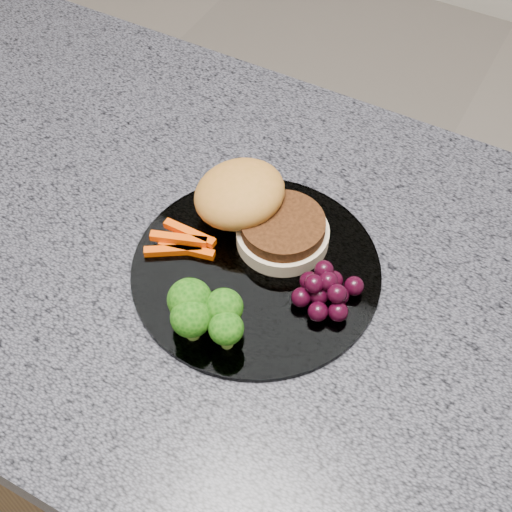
% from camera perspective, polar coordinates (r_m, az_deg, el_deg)
% --- Properties ---
extents(island_cabinet, '(1.20, 0.60, 0.86)m').
position_cam_1_polar(island_cabinet, '(1.16, -1.62, -14.30)').
color(island_cabinet, brown).
rests_on(island_cabinet, ground).
extents(countertop, '(1.20, 0.60, 0.04)m').
position_cam_1_polar(countertop, '(0.77, -2.36, -0.85)').
color(countertop, '#50505B').
rests_on(countertop, island_cabinet).
extents(plate, '(0.26, 0.26, 0.01)m').
position_cam_1_polar(plate, '(0.74, 0.00, -1.09)').
color(plate, white).
rests_on(plate, countertop).
extents(burger, '(0.16, 0.12, 0.05)m').
position_cam_1_polar(burger, '(0.76, -0.12, 3.71)').
color(burger, beige).
rests_on(burger, plate).
extents(carrot_sticks, '(0.07, 0.05, 0.02)m').
position_cam_1_polar(carrot_sticks, '(0.75, -5.87, 1.10)').
color(carrot_sticks, '#E74703').
rests_on(carrot_sticks, plate).
extents(broccoli, '(0.08, 0.06, 0.05)m').
position_cam_1_polar(broccoli, '(0.67, -4.21, -4.44)').
color(broccoli, olive).
rests_on(broccoli, plate).
extents(grape_bunch, '(0.06, 0.07, 0.03)m').
position_cam_1_polar(grape_bunch, '(0.71, 5.65, -2.79)').
color(grape_bunch, black).
rests_on(grape_bunch, plate).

